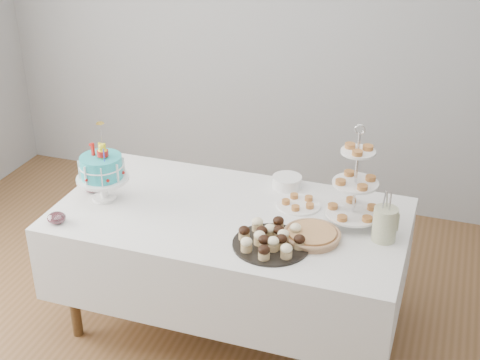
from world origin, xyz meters
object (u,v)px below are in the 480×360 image
(table, at_px, (230,248))
(pastry_plate, at_px, (299,203))
(cupcake_tray, at_px, (271,238))
(tiered_stand, at_px, (355,184))
(utensil_pitcher, at_px, (385,223))
(birthday_cake, at_px, (103,179))
(pie, at_px, (312,235))
(jam_bowl_a, at_px, (57,218))
(jam_bowl_b, at_px, (92,187))
(plate_stack, at_px, (287,182))

(table, height_order, pastry_plate, pastry_plate)
(table, height_order, cupcake_tray, cupcake_tray)
(tiered_stand, xyz_separation_m, utensil_pitcher, (0.18, -0.11, -0.14))
(pastry_plate, bearing_deg, birthday_cake, -165.37)
(pie, bearing_deg, pastry_plate, 115.22)
(pastry_plate, bearing_deg, utensil_pitcher, -22.05)
(table, relative_size, jam_bowl_a, 19.40)
(jam_bowl_b, bearing_deg, pie, -4.25)
(plate_stack, xyz_separation_m, pastry_plate, (0.12, -0.20, -0.02))
(birthday_cake, relative_size, plate_stack, 2.61)
(plate_stack, bearing_deg, tiered_stand, -33.31)
(cupcake_tray, distance_m, jam_bowl_a, 1.16)
(jam_bowl_a, bearing_deg, pastry_plate, 26.82)
(table, xyz_separation_m, pastry_plate, (0.34, 0.20, 0.24))
(tiered_stand, xyz_separation_m, pastry_plate, (-0.32, 0.09, -0.22))
(table, bearing_deg, birthday_cake, -174.09)
(table, bearing_deg, pie, -13.51)
(cupcake_tray, relative_size, pastry_plate, 1.59)
(tiered_stand, bearing_deg, pastry_plate, 163.99)
(pastry_plate, bearing_deg, jam_bowl_b, -169.36)
(jam_bowl_a, relative_size, utensil_pitcher, 0.36)
(jam_bowl_b, bearing_deg, pastry_plate, 10.64)
(jam_bowl_b, relative_size, utensil_pitcher, 0.34)
(pie, xyz_separation_m, tiered_stand, (0.17, 0.23, 0.21))
(table, relative_size, plate_stack, 11.05)
(jam_bowl_a, bearing_deg, utensil_pitcher, 13.23)
(plate_stack, distance_m, pastry_plate, 0.23)
(tiered_stand, bearing_deg, cupcake_tray, -134.58)
(birthday_cake, bearing_deg, jam_bowl_a, -93.79)
(tiered_stand, relative_size, plate_stack, 3.27)
(pastry_plate, height_order, jam_bowl_a, jam_bowl_a)
(pie, distance_m, jam_bowl_b, 1.33)
(pie, height_order, pastry_plate, pie)
(table, height_order, plate_stack, plate_stack)
(birthday_cake, xyz_separation_m, plate_stack, (0.94, 0.48, -0.09))
(table, xyz_separation_m, utensil_pitcher, (0.83, 0.00, 0.33))
(cupcake_tray, distance_m, pastry_plate, 0.44)
(plate_stack, height_order, pastry_plate, plate_stack)
(table, relative_size, jam_bowl_b, 20.48)
(pie, bearing_deg, jam_bowl_b, 175.75)
(cupcake_tray, distance_m, tiered_stand, 0.53)
(jam_bowl_a, distance_m, utensil_pitcher, 1.72)
(pie, xyz_separation_m, jam_bowl_a, (-1.33, -0.27, 0.00))
(jam_bowl_b, height_order, utensil_pitcher, utensil_pitcher)
(pie, bearing_deg, utensil_pitcher, 18.88)
(tiered_stand, height_order, jam_bowl_b, tiered_stand)
(plate_stack, bearing_deg, pastry_plate, -58.19)
(pie, relative_size, jam_bowl_b, 3.18)
(table, bearing_deg, cupcake_tray, -37.80)
(cupcake_tray, xyz_separation_m, pie, (0.18, 0.12, -0.02))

